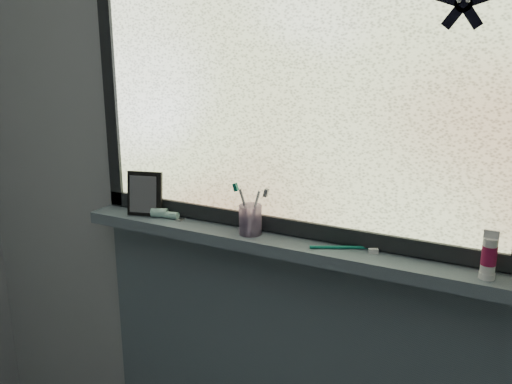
{
  "coord_description": "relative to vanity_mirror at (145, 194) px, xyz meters",
  "views": [
    {
      "loc": [
        0.63,
        -0.31,
        1.65
      ],
      "look_at": [
        -0.08,
        1.05,
        1.22
      ],
      "focal_mm": 40.0,
      "sensor_mm": 36.0,
      "label": 1
    }
  ],
  "objects": [
    {
      "name": "toothbrush_cup",
      "position": [
        0.42,
        -0.0,
        -0.03
      ],
      "size": [
        0.08,
        0.08,
        0.1
      ],
      "primitive_type": "cylinder",
      "rotation": [
        0.0,
        0.0,
        0.11
      ],
      "color": "#B294C4",
      "rests_on": "windowsill"
    },
    {
      "name": "frame_left",
      "position": [
        -0.16,
        0.05,
        0.43
      ],
      "size": [
        0.05,
        0.03,
        1.1
      ],
      "primitive_type": "cube",
      "color": "black",
      "rests_on": "wall_back"
    },
    {
      "name": "windowsill",
      "position": [
        0.61,
        0.0,
        -0.1
      ],
      "size": [
        1.62,
        0.14,
        0.04
      ],
      "primitive_type": "cube",
      "color": "slate",
      "rests_on": "wall_back"
    },
    {
      "name": "window_pane",
      "position": [
        0.61,
        0.05,
        0.43
      ],
      "size": [
        1.5,
        0.01,
        1.0
      ],
      "primitive_type": "cube",
      "color": "silver",
      "rests_on": "wall_back"
    },
    {
      "name": "toothbrush_lying",
      "position": [
        0.73,
        0.0,
        -0.07
      ],
      "size": [
        0.21,
        0.12,
        0.01
      ],
      "primitive_type": null,
      "rotation": [
        0.0,
        0.0,
        0.46
      ],
      "color": "#0C6C59",
      "rests_on": "windowsill"
    },
    {
      "name": "frame_bottom",
      "position": [
        0.61,
        0.05,
        -0.05
      ],
      "size": [
        1.6,
        0.03,
        0.05
      ],
      "primitive_type": "cube",
      "color": "black",
      "rests_on": "windowsill"
    },
    {
      "name": "toothpaste_tube",
      "position": [
        0.08,
        0.0,
        -0.06
      ],
      "size": [
        0.18,
        0.08,
        0.03
      ],
      "primitive_type": null,
      "rotation": [
        0.0,
        0.0,
        0.25
      ],
      "color": "white",
      "rests_on": "windowsill"
    },
    {
      "name": "wall_back",
      "position": [
        0.61,
        0.08,
        0.15
      ],
      "size": [
        3.0,
        0.01,
        2.5
      ],
      "primitive_type": "cube",
      "color": "#9EA3A8",
      "rests_on": "ground"
    },
    {
      "name": "cream_tube",
      "position": [
        1.14,
        -0.02,
        -0.01
      ],
      "size": [
        0.04,
        0.04,
        0.1
      ],
      "primitive_type": "cylinder",
      "rotation": [
        0.0,
        0.0,
        0.07
      ],
      "color": "silver",
      "rests_on": "windowsill"
    },
    {
      "name": "sill_apron",
      "position": [
        0.61,
        0.06,
        -0.61
      ],
      "size": [
        1.62,
        0.02,
        0.98
      ],
      "primitive_type": "cube",
      "color": "slate",
      "rests_on": "floor"
    },
    {
      "name": "starfish_sticker",
      "position": [
        1.01,
        0.04,
        0.62
      ],
      "size": [
        0.15,
        0.02,
        0.15
      ],
      "primitive_type": null,
      "color": "black",
      "rests_on": "window_pane"
    },
    {
      "name": "vanity_mirror",
      "position": [
        0.0,
        0.0,
        0.0
      ],
      "size": [
        0.14,
        0.1,
        0.16
      ],
      "primitive_type": "cube",
      "rotation": [
        0.0,
        0.0,
        0.28
      ],
      "color": "black",
      "rests_on": "windowsill"
    }
  ]
}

